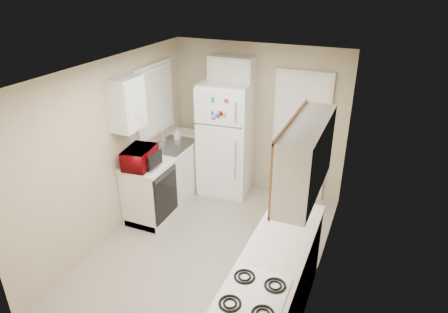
% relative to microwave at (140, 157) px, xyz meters
% --- Properties ---
extents(floor, '(3.80, 3.80, 0.00)m').
position_rel_microwave_xyz_m(floor, '(1.14, -0.23, -1.05)').
color(floor, '#B7AD9B').
rests_on(floor, ground).
extents(ceiling, '(3.80, 3.80, 0.00)m').
position_rel_microwave_xyz_m(ceiling, '(1.14, -0.23, 1.35)').
color(ceiling, white).
rests_on(ceiling, floor).
extents(wall_left, '(3.80, 3.80, 0.00)m').
position_rel_microwave_xyz_m(wall_left, '(-0.26, -0.23, 0.15)').
color(wall_left, '#BBAB89').
rests_on(wall_left, floor).
extents(wall_right, '(3.80, 3.80, 0.00)m').
position_rel_microwave_xyz_m(wall_right, '(2.54, -0.23, 0.15)').
color(wall_right, '#BBAB89').
rests_on(wall_right, floor).
extents(wall_back, '(2.80, 2.80, 0.00)m').
position_rel_microwave_xyz_m(wall_back, '(1.14, 1.67, 0.15)').
color(wall_back, '#BBAB89').
rests_on(wall_back, floor).
extents(wall_front, '(2.80, 2.80, 0.00)m').
position_rel_microwave_xyz_m(wall_front, '(1.14, -2.13, 0.15)').
color(wall_front, '#BBAB89').
rests_on(wall_front, floor).
extents(left_counter, '(0.60, 1.80, 0.90)m').
position_rel_microwave_xyz_m(left_counter, '(0.04, 0.67, -0.60)').
color(left_counter, silver).
rests_on(left_counter, floor).
extents(dishwasher, '(0.03, 0.58, 0.72)m').
position_rel_microwave_xyz_m(dishwasher, '(0.33, 0.07, -0.56)').
color(dishwasher, black).
rests_on(dishwasher, floor).
extents(sink, '(0.54, 0.74, 0.16)m').
position_rel_microwave_xyz_m(sink, '(0.04, 0.82, -0.19)').
color(sink, gray).
rests_on(sink, left_counter).
extents(microwave, '(0.54, 0.35, 0.34)m').
position_rel_microwave_xyz_m(microwave, '(0.00, 0.00, 0.00)').
color(microwave, '#7B0309').
rests_on(microwave, left_counter).
extents(soap_bottle, '(0.08, 0.09, 0.18)m').
position_rel_microwave_xyz_m(soap_bottle, '(-0.01, 1.07, -0.05)').
color(soap_bottle, silver).
rests_on(soap_bottle, left_counter).
extents(window_blinds, '(0.10, 0.98, 1.08)m').
position_rel_microwave_xyz_m(window_blinds, '(-0.22, 0.82, 0.55)').
color(window_blinds, silver).
rests_on(window_blinds, wall_left).
extents(upper_cabinet_left, '(0.30, 0.45, 0.70)m').
position_rel_microwave_xyz_m(upper_cabinet_left, '(-0.11, -0.01, 0.75)').
color(upper_cabinet_left, silver).
rests_on(upper_cabinet_left, wall_left).
extents(refrigerator, '(0.82, 0.80, 1.85)m').
position_rel_microwave_xyz_m(refrigerator, '(0.73, 1.36, -0.13)').
color(refrigerator, white).
rests_on(refrigerator, floor).
extents(cabinet_over_fridge, '(0.70, 0.30, 0.40)m').
position_rel_microwave_xyz_m(cabinet_over_fridge, '(0.74, 1.52, 0.95)').
color(cabinet_over_fridge, silver).
rests_on(cabinet_over_fridge, wall_back).
extents(interior_door, '(0.86, 0.06, 2.08)m').
position_rel_microwave_xyz_m(interior_door, '(1.84, 1.63, -0.03)').
color(interior_door, white).
rests_on(interior_door, floor).
extents(right_counter, '(0.60, 2.00, 0.90)m').
position_rel_microwave_xyz_m(right_counter, '(2.24, -1.03, -0.60)').
color(right_counter, silver).
rests_on(right_counter, floor).
extents(upper_cabinet_right, '(0.30, 1.20, 0.70)m').
position_rel_microwave_xyz_m(upper_cabinet_right, '(2.39, -0.73, 0.75)').
color(upper_cabinet_right, silver).
rests_on(upper_cabinet_right, wall_right).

